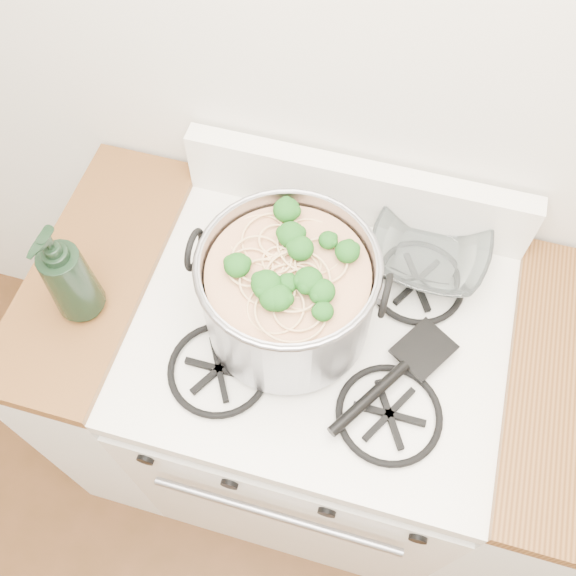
# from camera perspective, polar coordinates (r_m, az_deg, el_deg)

# --- Properties ---
(gas_range) EXTENTS (0.76, 0.66, 0.92)m
(gas_range) POSITION_cam_1_polar(r_m,az_deg,el_deg) (1.75, 2.24, -10.37)
(gas_range) COLOR white
(gas_range) RESTS_ON ground
(counter_left) EXTENTS (0.25, 0.65, 0.92)m
(counter_left) POSITION_cam_1_polar(r_m,az_deg,el_deg) (1.83, -13.30, -5.70)
(counter_left) COLOR silver
(counter_left) RESTS_ON ground
(stock_pot) EXTENTS (0.37, 0.34, 0.23)m
(stock_pot) POSITION_cam_1_polar(r_m,az_deg,el_deg) (1.21, 0.00, -0.52)
(stock_pot) COLOR #919299
(stock_pot) RESTS_ON gas_range
(spatula) EXTENTS (0.41, 0.42, 0.02)m
(spatula) POSITION_cam_1_polar(r_m,az_deg,el_deg) (1.29, 12.04, -5.20)
(spatula) COLOR black
(spatula) RESTS_ON gas_range
(glass_bowl) EXTENTS (0.11, 0.11, 0.02)m
(glass_bowl) POSITION_cam_1_polar(r_m,az_deg,el_deg) (1.40, 12.33, 3.04)
(glass_bowl) COLOR white
(glass_bowl) RESTS_ON gas_range
(bottle) EXTENTS (0.11, 0.11, 0.26)m
(bottle) POSITION_cam_1_polar(r_m,az_deg,el_deg) (1.28, -19.13, 1.25)
(bottle) COLOR black
(bottle) RESTS_ON counter_left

